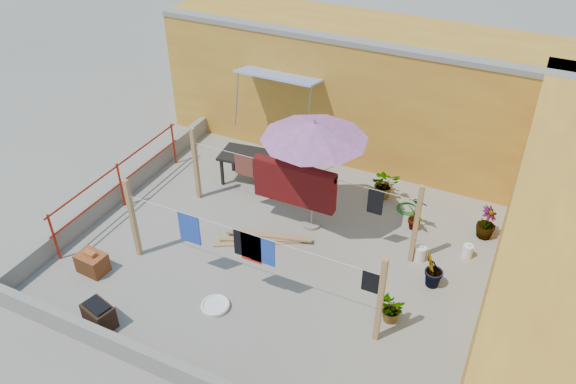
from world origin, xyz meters
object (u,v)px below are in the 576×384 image
Objects in this scene: water_jug_a at (420,253)px; brazier at (99,315)px; brick_stack at (92,263)px; outdoor_table at (254,158)px; white_basin at (215,306)px; water_jug_b at (468,251)px; plant_back_a at (385,184)px; patio_umbrella at (314,132)px; green_hose at (408,208)px.

brazier is at bearing -138.24° from water_jug_a.
brick_stack is 1.47m from brazier.
outdoor_table is 5.12m from brazier.
water_jug_b is (3.83, 3.38, 0.10)m from white_basin.
outdoor_table is 2.92× the size of brick_stack.
plant_back_a is (2.96, 0.78, -0.32)m from outdoor_table.
white_basin is (1.59, 1.21, -0.19)m from brazier.
outdoor_table reaches higher than brick_stack.
patio_umbrella is at bearing -172.39° from water_jug_b.
brick_stack is 6.43m from water_jug_a.
brick_stack is at bearing -136.07° from patio_umbrella.
outdoor_table is at bearing 153.78° from patio_umbrella.
white_basin is (1.28, -3.88, -0.63)m from outdoor_table.
white_basin is 1.63× the size of water_jug_b.
brazier is at bearing -43.56° from brick_stack.
outdoor_table is 3.45× the size of green_hose.
water_jug_b is 1.83m from green_hose.
patio_umbrella is at bearing 78.26° from white_basin.
plant_back_a reaches higher than brick_stack.
brick_stack is at bearing -137.19° from green_hose.
patio_umbrella reaches higher than water_jug_a.
white_basin is at bearing -138.63° from water_jug_b.
water_jug_a reaches higher than green_hose.
water_jug_b reaches higher than white_basin.
brazier is (1.07, -1.01, 0.03)m from brick_stack.
outdoor_table is 4.33m from brick_stack.
plant_back_a is at bearing 60.88° from brazier.
plant_back_a is (4.34, 4.86, 0.15)m from brick_stack.
patio_umbrella is 7.04× the size of water_jug_a.
water_jug_b is 2.51m from plant_back_a.
white_basin is at bearing -136.16° from water_jug_a.
brick_stack is at bearing -108.65° from outdoor_table.
patio_umbrella is 3.90m from water_jug_b.
water_jug_a is at bearing 41.76° from brazier.
water_jug_a is at bearing -1.76° from patio_umbrella.
brazier reaches higher than white_basin.
outdoor_table is 3.08m from plant_back_a.
outdoor_table is at bearing -171.57° from green_hose.
brick_stack is 1.18× the size of green_hose.
outdoor_table is at bearing 174.41° from water_jug_b.
water_jug_b reaches higher than green_hose.
green_hose is at bearing 113.45° from water_jug_a.
white_basin is at bearing -117.79° from green_hose.
water_jug_a is at bearing 43.84° from white_basin.
patio_umbrella is 3.76m from white_basin.
brazier is 6.85m from green_hose.
water_jug_b is at bearing 30.86° from water_jug_a.
brazier is 1.70× the size of water_jug_a.
green_hose is at bearing 145.58° from water_jug_b.
brick_stack reaches higher than white_basin.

